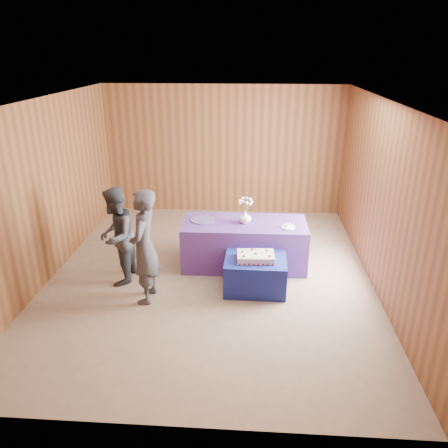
# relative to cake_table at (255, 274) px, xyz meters

# --- Properties ---
(ground) EXTENTS (6.00, 6.00, 0.00)m
(ground) POSITION_rel_cake_table_xyz_m (-0.71, 0.36, -0.25)
(ground) COLOR gray
(ground) RESTS_ON ground
(room_shell) EXTENTS (5.04, 6.04, 2.72)m
(room_shell) POSITION_rel_cake_table_xyz_m (-0.71, 0.36, 1.55)
(room_shell) COLOR brown
(room_shell) RESTS_ON ground
(cake_table) EXTENTS (0.91, 0.71, 0.50)m
(cake_table) POSITION_rel_cake_table_xyz_m (0.00, 0.00, 0.00)
(cake_table) COLOR navy
(cake_table) RESTS_ON ground
(serving_table) EXTENTS (2.01, 0.92, 0.75)m
(serving_table) POSITION_rel_cake_table_xyz_m (-0.18, 0.80, 0.12)
(serving_table) COLOR #62338E
(serving_table) RESTS_ON ground
(sheet_cake) EXTENTS (0.58, 0.41, 0.13)m
(sheet_cake) POSITION_rel_cake_table_xyz_m (-0.00, -0.02, 0.30)
(sheet_cake) COLOR white
(sheet_cake) RESTS_ON cake_table
(vase) EXTENTS (0.23, 0.23, 0.20)m
(vase) POSITION_rel_cake_table_xyz_m (-0.18, 0.78, 0.60)
(vase) COLOR white
(vase) RESTS_ON serving_table
(flower_spray) EXTENTS (0.24, 0.24, 0.19)m
(flower_spray) POSITION_rel_cake_table_xyz_m (-0.18, 0.78, 0.86)
(flower_spray) COLOR #2F5B24
(flower_spray) RESTS_ON vase
(platter) EXTENTS (0.47, 0.47, 0.02)m
(platter) POSITION_rel_cake_table_xyz_m (-0.87, 0.84, 0.51)
(platter) COLOR #5B4D9A
(platter) RESTS_ON serving_table
(plate) EXTENTS (0.29, 0.29, 0.01)m
(plate) POSITION_rel_cake_table_xyz_m (0.50, 0.64, 0.51)
(plate) COLOR white
(plate) RESTS_ON serving_table
(cake_slice) EXTENTS (0.07, 0.07, 0.07)m
(cake_slice) POSITION_rel_cake_table_xyz_m (0.50, 0.64, 0.54)
(cake_slice) COLOR white
(cake_slice) RESTS_ON plate
(knife) EXTENTS (0.25, 0.10, 0.00)m
(knife) POSITION_rel_cake_table_xyz_m (0.50, 0.53, 0.50)
(knife) COLOR #AEAFB3
(knife) RESTS_ON serving_table
(guest_left) EXTENTS (0.41, 0.61, 1.65)m
(guest_left) POSITION_rel_cake_table_xyz_m (-1.54, -0.39, 0.57)
(guest_left) COLOR #373640
(guest_left) RESTS_ON ground
(guest_right) EXTENTS (0.58, 0.74, 1.50)m
(guest_right) POSITION_rel_cake_table_xyz_m (-2.09, 0.11, 0.50)
(guest_right) COLOR #34353E
(guest_right) RESTS_ON ground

